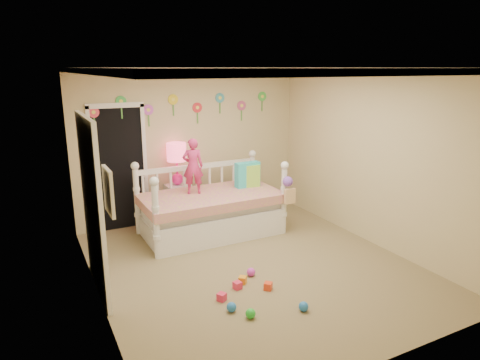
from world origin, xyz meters
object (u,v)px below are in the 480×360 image
daybed (211,198)px  table_lamp (177,157)px  child (193,166)px  nightstand (178,204)px

daybed → table_lamp: 0.95m
table_lamp → child: bearing=-83.8°
nightstand → table_lamp: size_ratio=0.94×
daybed → nightstand: bearing=112.1°
daybed → child: 0.58m
child → table_lamp: 0.59m
daybed → table_lamp: size_ratio=3.09×
daybed → table_lamp: (-0.29, 0.72, 0.55)m
child → nightstand: bearing=-65.4°
daybed → child: (-0.23, 0.14, 0.51)m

